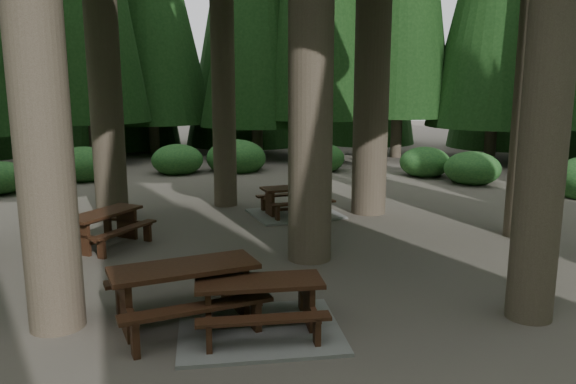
{
  "coord_description": "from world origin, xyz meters",
  "views": [
    {
      "loc": [
        0.66,
        -10.36,
        3.42
      ],
      "look_at": [
        0.35,
        1.37,
        1.1
      ],
      "focal_mm": 35.0,
      "sensor_mm": 36.0,
      "label": 1
    }
  ],
  "objects_px": {
    "picnic_table_b": "(104,223)",
    "picnic_table_c": "(295,205)",
    "picnic_table_a": "(259,315)",
    "picnic_table_e": "(185,286)"
  },
  "relations": [
    {
      "from": "picnic_table_e",
      "to": "picnic_table_b",
      "type": "bearing_deg",
      "value": 97.35
    },
    {
      "from": "picnic_table_c",
      "to": "picnic_table_e",
      "type": "distance_m",
      "value": 6.94
    },
    {
      "from": "picnic_table_a",
      "to": "picnic_table_c",
      "type": "relative_size",
      "value": 0.93
    },
    {
      "from": "picnic_table_a",
      "to": "picnic_table_b",
      "type": "distance_m",
      "value": 5.41
    },
    {
      "from": "picnic_table_a",
      "to": "picnic_table_b",
      "type": "height_order",
      "value": "picnic_table_a"
    },
    {
      "from": "picnic_table_b",
      "to": "picnic_table_c",
      "type": "bearing_deg",
      "value": -29.0
    },
    {
      "from": "picnic_table_a",
      "to": "picnic_table_e",
      "type": "relative_size",
      "value": 0.98
    },
    {
      "from": "picnic_table_b",
      "to": "picnic_table_c",
      "type": "height_order",
      "value": "picnic_table_c"
    },
    {
      "from": "picnic_table_b",
      "to": "picnic_table_e",
      "type": "height_order",
      "value": "picnic_table_e"
    },
    {
      "from": "picnic_table_b",
      "to": "picnic_table_c",
      "type": "relative_size",
      "value": 0.78
    }
  ]
}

